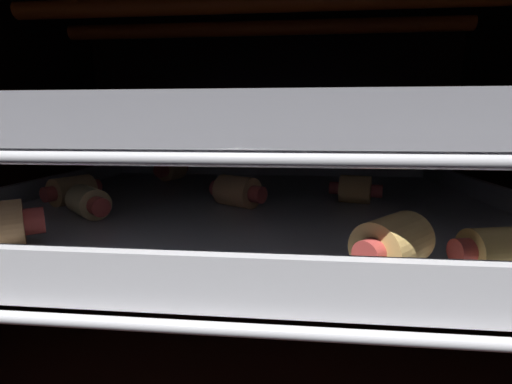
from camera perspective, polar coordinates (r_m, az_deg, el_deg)
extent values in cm
cube|color=black|center=(40.60, -0.25, -18.95)|extent=(60.11, 50.06, 1.20)
cube|color=black|center=(59.63, 2.12, 7.82)|extent=(60.11, 1.20, 32.75)
cylinder|color=#F25919|center=(36.75, -0.29, 27.73)|extent=(46.17, 1.63, 1.63)
cylinder|color=#F25919|center=(45.15, 0.94, 24.54)|extent=(46.17, 1.63, 1.63)
cylinder|color=#B7B7BC|center=(47.46, -34.97, -2.22)|extent=(0.62, 46.70, 0.62)
cylinder|color=#B7B7BC|center=(17.60, -7.45, -20.65)|extent=(54.29, 0.62, 0.62)
cylinder|color=#B7B7BC|center=(22.67, -4.08, -13.00)|extent=(54.29, 0.62, 0.62)
cylinder|color=#B7B7BC|center=(28.04, -2.09, -8.19)|extent=(54.29, 0.62, 0.62)
cylinder|color=#B7B7BC|center=(33.57, -0.77, -4.94)|extent=(54.29, 0.62, 0.62)
cylinder|color=#B7B7BC|center=(39.19, 0.17, -2.61)|extent=(54.29, 0.62, 0.62)
cylinder|color=#B7B7BC|center=(44.86, 0.87, -0.86)|extent=(54.29, 0.62, 0.62)
cylinder|color=#B7B7BC|center=(50.57, 1.40, 0.49)|extent=(54.29, 0.62, 0.62)
cylinder|color=#B7B7BC|center=(56.31, 1.83, 1.56)|extent=(54.29, 0.62, 0.62)
cube|color=silver|center=(36.17, -0.26, -2.44)|extent=(47.42, 39.84, 1.00)
cube|color=silver|center=(17.33, -6.95, -12.66)|extent=(47.42, 0.80, 1.93)
cube|color=silver|center=(55.08, 1.79, 3.74)|extent=(47.42, 0.80, 1.93)
cube|color=silver|center=(44.67, -31.54, 0.42)|extent=(0.80, 39.84, 1.93)
cube|color=silver|center=(40.79, 34.39, -0.74)|extent=(0.80, 39.84, 1.93)
cylinder|color=#B23D38|center=(27.79, -31.71, -3.92)|extent=(1.99, 2.10, 1.76)
cylinder|color=tan|center=(36.98, 15.45, 0.42)|extent=(3.57, 3.44, 2.74)
cylinder|color=#B23D38|center=(37.22, 12.41, 0.63)|extent=(1.34, 1.49, 1.25)
cylinder|color=#B23D38|center=(36.84, 18.52, 0.21)|extent=(1.34, 1.49, 1.25)
cylinder|color=tan|center=(33.51, -25.08, -1.43)|extent=(4.51, 4.40, 2.59)
cylinder|color=#B23D38|center=(35.78, -26.33, -0.80)|extent=(1.84, 1.89, 1.54)
cylinder|color=#B23D38|center=(31.27, -23.66, -2.14)|extent=(1.84, 1.89, 1.54)
cylinder|color=tan|center=(23.33, 33.79, -7.60)|extent=(3.64, 3.06, 2.40)
cylinder|color=#B23D38|center=(22.08, 29.86, -8.17)|extent=(1.12, 1.54, 1.39)
cylinder|color=tan|center=(51.19, -13.27, 3.59)|extent=(4.01, 3.89, 3.14)
cylinder|color=#B23D38|center=(49.68, -14.80, 3.30)|extent=(2.06, 1.73, 1.76)
cylinder|color=#B23D38|center=(52.73, -11.83, 3.86)|extent=(2.06, 1.73, 1.76)
cylinder|color=tan|center=(20.83, 20.76, -7.64)|extent=(4.77, 4.82, 2.99)
cylinder|color=#B23D38|center=(18.90, 17.46, -9.32)|extent=(1.64, 1.60, 1.48)
cylinder|color=#B23D38|center=(22.82, 23.47, -6.24)|extent=(1.64, 1.60, 1.48)
cylinder|color=tan|center=(39.62, -27.13, 0.26)|extent=(4.04, 4.55, 2.71)
cylinder|color=#B23D38|center=(38.45, -30.04, -0.30)|extent=(1.68, 1.42, 1.43)
cylinder|color=#B23D38|center=(40.88, -24.39, 0.78)|extent=(1.68, 1.42, 1.43)
cylinder|color=tan|center=(34.14, -2.99, 0.10)|extent=(4.73, 4.48, 2.92)
cylinder|color=#B23D38|center=(32.62, 0.24, -0.39)|extent=(1.78, 1.92, 1.56)
cylinder|color=#B23D38|center=(35.75, -5.93, 0.55)|extent=(1.78, 1.92, 1.56)
cylinder|color=#B7B7BC|center=(14.30, -8.93, 5.10)|extent=(54.29, 0.56, 0.56)
cylinder|color=#B7B7BC|center=(18.43, -5.65, 6.47)|extent=(54.29, 0.56, 0.56)
cylinder|color=#B7B7BC|center=(22.60, -3.57, 7.33)|extent=(54.29, 0.56, 0.56)
cylinder|color=#B7B7BC|center=(26.79, -2.13, 7.91)|extent=(54.29, 0.56, 0.56)
cylinder|color=#B7B7BC|center=(31.00, -1.08, 8.33)|extent=(54.29, 0.56, 0.56)
cylinder|color=#B7B7BC|center=(35.22, -0.27, 8.65)|extent=(54.29, 0.56, 0.56)
cylinder|color=#B7B7BC|center=(39.44, 0.36, 8.90)|extent=(54.29, 0.56, 0.56)
cylinder|color=#B7B7BC|center=(43.67, 0.87, 9.10)|extent=(54.29, 0.56, 0.56)
cylinder|color=#B7B7BC|center=(47.90, 1.29, 9.26)|extent=(54.29, 0.56, 0.56)
cylinder|color=#B7B7BC|center=(52.13, 1.64, 9.40)|extent=(54.29, 0.56, 0.56)
cylinder|color=#B7B7BC|center=(56.37, 1.94, 9.51)|extent=(54.29, 0.56, 0.56)
cube|color=gray|center=(35.19, -0.28, 9.93)|extent=(47.42, 39.84, 1.02)
cube|color=gray|center=(15.90, -7.60, 13.12)|extent=(47.42, 0.80, 1.50)
cube|color=gray|center=(54.64, 1.84, 11.62)|extent=(47.42, 0.80, 1.50)
cube|color=gray|center=(44.13, -32.54, 10.09)|extent=(0.80, 39.84, 1.50)
cube|color=gray|center=(40.20, 35.56, 9.85)|extent=(0.80, 39.84, 1.50)
cylinder|color=tan|center=(40.21, 30.19, 11.38)|extent=(3.92, 3.61, 2.86)
cylinder|color=#B23D38|center=(38.98, 27.87, 11.64)|extent=(1.06, 1.62, 1.48)
cylinder|color=#B23D38|center=(41.49, 32.36, 11.11)|extent=(1.06, 1.62, 1.48)
cylinder|color=tan|center=(34.12, 1.87, 13.18)|extent=(4.67, 4.94, 2.90)
cylinder|color=#B23D38|center=(31.99, 4.28, 13.31)|extent=(2.00, 1.84, 1.70)
cylinder|color=#B23D38|center=(36.30, -0.26, 13.06)|extent=(2.00, 1.84, 1.70)
cylinder|color=tan|center=(46.73, 14.91, 12.23)|extent=(4.16, 4.00, 2.90)
cylinder|color=#B23D38|center=(46.18, 17.54, 12.12)|extent=(1.57, 1.72, 1.39)
cylinder|color=#B23D38|center=(47.38, 12.35, 12.32)|extent=(1.57, 1.72, 1.39)
cylinder|color=tan|center=(42.51, 8.43, 12.49)|extent=(3.27, 3.77, 2.68)
cylinder|color=#B23D38|center=(44.67, 8.84, 12.40)|extent=(1.76, 1.33, 1.59)
cylinder|color=#B23D38|center=(40.36, 7.97, 12.59)|extent=(1.76, 1.33, 1.59)
cylinder|color=tan|center=(45.09, -16.79, 12.14)|extent=(4.00, 3.99, 2.82)
cylinder|color=#B23D38|center=(43.54, -15.58, 12.26)|extent=(1.39, 1.49, 1.32)
cylinder|color=#B23D38|center=(46.67, -17.91, 12.02)|extent=(1.39, 1.49, 1.32)
cylinder|color=tan|center=(40.16, -10.65, 12.93)|extent=(4.92, 5.15, 3.25)
cylinder|color=#B23D38|center=(42.39, -11.60, 12.78)|extent=(1.63, 1.37, 1.54)
cylinder|color=#B23D38|center=(37.94, -9.60, 13.08)|extent=(1.63, 1.37, 1.54)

